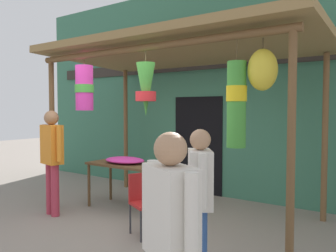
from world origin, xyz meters
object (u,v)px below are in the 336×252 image
display_table (124,168)px  customer_foreground (200,193)px  flower_heap_on_table (125,160)px  shopper_by_bananas (52,153)px  folding_chair (145,198)px  vendor_in_orange (170,234)px

display_table → customer_foreground: 2.78m
flower_heap_on_table → customer_foreground: customer_foreground is taller
display_table → shopper_by_bananas: size_ratio=0.76×
folding_chair → flower_heap_on_table: bearing=143.9°
display_table → vendor_in_orange: (2.78, -2.65, 0.23)m
display_table → flower_heap_on_table: bearing=34.8°
flower_heap_on_table → shopper_by_bananas: shopper_by_bananas is taller
customer_foreground → shopper_by_bananas: shopper_by_bananas is taller
flower_heap_on_table → shopper_by_bananas: size_ratio=0.45×
customer_foreground → flower_heap_on_table: bearing=147.5°
folding_chair → vendor_in_orange: size_ratio=0.53×
folding_chair → vendor_in_orange: vendor_in_orange is taller
display_table → vendor_in_orange: size_ratio=0.82×
vendor_in_orange → customer_foreground: size_ratio=1.03×
flower_heap_on_table → folding_chair: flower_heap_on_table is taller
display_table → vendor_in_orange: vendor_in_orange is taller
folding_chair → shopper_by_bananas: bearing=-173.6°
vendor_in_orange → folding_chair: bearing=132.2°
folding_chair → vendor_in_orange: 2.59m
display_table → folding_chair: (1.07, -0.76, -0.20)m
vendor_in_orange → customer_foreground: vendor_in_orange is taller
vendor_in_orange → customer_foreground: 1.25m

